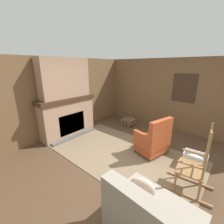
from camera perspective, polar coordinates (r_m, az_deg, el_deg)
name	(u,v)px	position (r m, az deg, el deg)	size (l,w,h in m)	color
ground_plane	(129,164)	(3.65, 6.64, -18.91)	(14.00, 14.00, 0.00)	#4C3523
wood_panel_wall_left	(62,97)	(4.97, -18.62, 5.35)	(0.06, 5.76, 2.39)	brown
wood_panel_wall_back	(175,95)	(5.41, 22.96, 5.87)	(5.76, 0.09, 2.39)	brown
fireplace_hearth	(68,117)	(4.90, -16.36, -1.68)	(0.65, 1.81, 1.23)	#9E7A60
chimney_breast	(64,78)	(4.68, -17.70, 12.26)	(0.39, 1.50, 1.14)	#9E7A60
area_rug	(122,153)	(3.96, 3.65, -15.46)	(3.69, 2.09, 0.01)	#7A664C
armchair	(153,141)	(3.92, 15.32, -10.54)	(0.77, 0.85, 0.97)	#A84723
rocking_chair	(193,170)	(3.11, 28.51, -18.78)	(0.85, 0.56, 1.25)	olive
firewood_stack	(128,122)	(5.65, 6.17, -3.68)	(0.46, 0.41, 0.27)	brown
laundry_basket	(195,160)	(3.91, 29.00, -15.69)	(0.49, 0.33, 0.32)	white
oil_lamp_vase	(55,95)	(4.61, -20.89, 5.95)	(0.12, 0.12, 0.28)	#99B29E
storage_case	(81,92)	(5.13, -11.61, 7.35)	(0.17, 0.26, 0.12)	gray
decorative_plate_on_mantel	(65,93)	(4.79, -17.52, 7.06)	(0.07, 0.27, 0.27)	#336093
sofa_segment	(151,218)	(2.38, 14.47, -34.47)	(1.16, 0.87, 0.82)	gray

